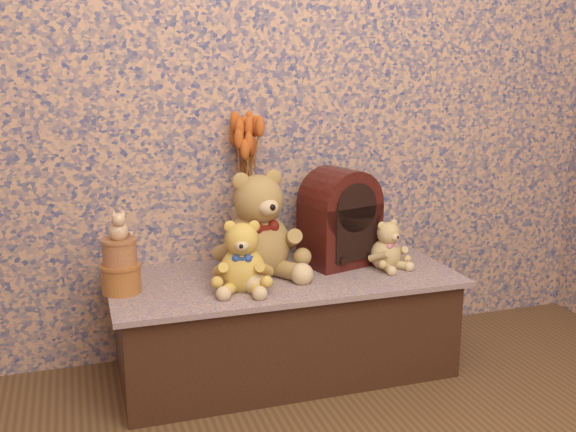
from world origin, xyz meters
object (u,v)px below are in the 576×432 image
object	(u,v)px
teddy_small	(386,242)
teddy_medium	(242,252)
cathedral_radio	(340,216)
ceramic_vase	(249,236)
teddy_large	(257,219)
cat_figurine	(118,224)
biscuit_tin_lower	(121,279)

from	to	relation	value
teddy_small	teddy_medium	bearing A→B (deg)	169.92
cathedral_radio	ceramic_vase	xyz separation A→B (m)	(-0.34, 0.12, -0.08)
teddy_large	cat_figurine	distance (m)	0.51
teddy_large	teddy_medium	world-z (taller)	teddy_large
teddy_small	biscuit_tin_lower	bearing A→B (deg)	161.57
cathedral_radio	cat_figurine	distance (m)	0.86
teddy_small	cathedral_radio	size ratio (longest dim) A/B	0.53
cathedral_radio	teddy_small	bearing A→B (deg)	-51.00
teddy_medium	cat_figurine	xyz separation A→B (m)	(-0.41, 0.10, 0.11)
teddy_small	ceramic_vase	world-z (taller)	ceramic_vase
teddy_large	teddy_small	distance (m)	0.52
teddy_large	cathedral_radio	distance (m)	0.35
teddy_small	ceramic_vase	bearing A→B (deg)	138.28
teddy_medium	cat_figurine	bearing A→B (deg)	-176.93
cat_figurine	teddy_small	bearing A→B (deg)	-5.50
teddy_small	ceramic_vase	distance (m)	0.54
cathedral_radio	ceramic_vase	bearing A→B (deg)	145.31
teddy_large	cathedral_radio	xyz separation A→B (m)	(0.35, 0.03, -0.02)
ceramic_vase	teddy_large	bearing A→B (deg)	-93.05
teddy_large	teddy_medium	xyz separation A→B (m)	(-0.09, -0.15, -0.08)
biscuit_tin_lower	cat_figurine	world-z (taller)	cat_figurine
teddy_large	cat_figurine	xyz separation A→B (m)	(-0.50, -0.05, 0.03)
teddy_medium	cat_figurine	world-z (taller)	cat_figurine
teddy_small	ceramic_vase	xyz separation A→B (m)	(-0.49, 0.23, 0.01)
teddy_medium	teddy_small	size ratio (longest dim) A/B	1.32
teddy_large	ceramic_vase	xyz separation A→B (m)	(0.01, 0.15, -0.10)
teddy_small	cat_figurine	xyz separation A→B (m)	(-1.00, 0.03, 0.14)
ceramic_vase	cat_figurine	size ratio (longest dim) A/B	2.00
teddy_small	cathedral_radio	bearing A→B (deg)	127.51
teddy_medium	teddy_small	distance (m)	0.60
cathedral_radio	teddy_medium	bearing A→B (deg)	-173.29
cathedral_radio	biscuit_tin_lower	size ratio (longest dim) A/B	2.83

